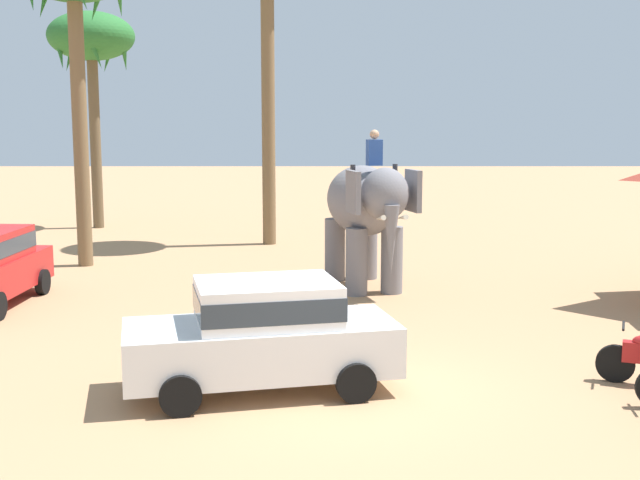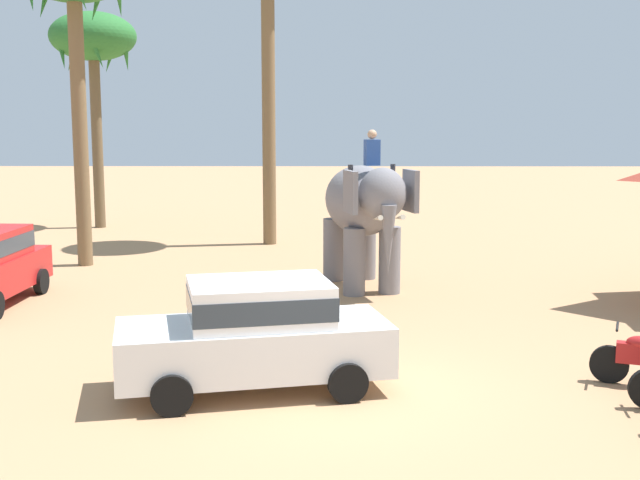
# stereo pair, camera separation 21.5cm
# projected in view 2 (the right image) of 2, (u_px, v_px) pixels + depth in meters

# --- Properties ---
(ground_plane) EXTENTS (120.00, 120.00, 0.00)m
(ground_plane) POSITION_uv_depth(u_px,v_px,m) (318.00, 396.00, 12.24)
(ground_plane) COLOR tan
(car_sedan_foreground) EXTENTS (4.38, 2.57, 1.70)m
(car_sedan_foreground) POSITION_uv_depth(u_px,v_px,m) (256.00, 331.00, 12.37)
(car_sedan_foreground) COLOR white
(car_sedan_foreground) RESTS_ON ground
(elephant_with_mahout) EXTENTS (2.42, 4.02, 3.88)m
(elephant_with_mahout) POSITION_uv_depth(u_px,v_px,m) (364.00, 208.00, 19.72)
(elephant_with_mahout) COLOR slate
(elephant_with_mahout) RESTS_ON ground
(palm_tree_behind_elephant) EXTENTS (3.20, 3.20, 8.07)m
(palm_tree_behind_elephant) POSITION_uv_depth(u_px,v_px,m) (93.00, 43.00, 30.23)
(palm_tree_behind_elephant) COLOR brown
(palm_tree_behind_elephant) RESTS_ON ground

